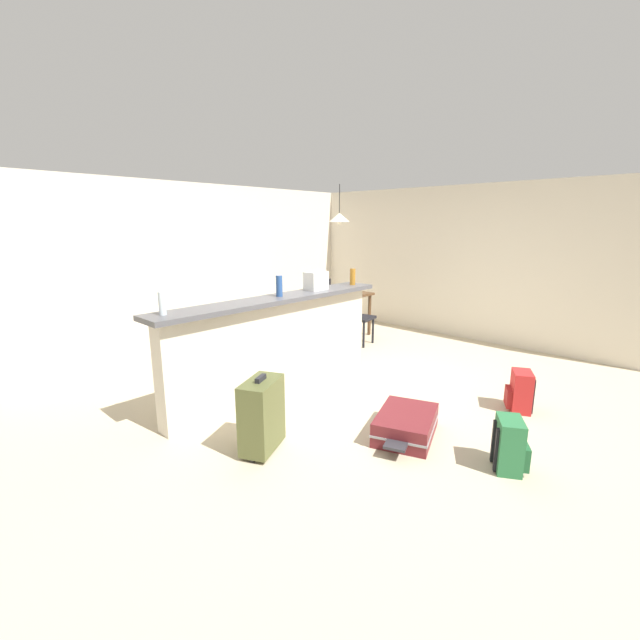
# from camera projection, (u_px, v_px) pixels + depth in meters

# --- Properties ---
(ground_plane) EXTENTS (13.00, 13.00, 0.05)m
(ground_plane) POSITION_uv_depth(u_px,v_px,m) (351.00, 388.00, 5.02)
(ground_plane) COLOR #BCAD8E
(wall_back) EXTENTS (6.60, 0.10, 2.50)m
(wall_back) POSITION_uv_depth(u_px,v_px,m) (205.00, 264.00, 6.76)
(wall_back) COLOR beige
(wall_back) RESTS_ON ground_plane
(wall_right) EXTENTS (0.10, 6.00, 2.50)m
(wall_right) POSITION_uv_depth(u_px,v_px,m) (452.00, 262.00, 7.10)
(wall_right) COLOR beige
(wall_right) RESTS_ON ground_plane
(partition_half_wall) EXTENTS (2.80, 0.20, 1.06)m
(partition_half_wall) POSITION_uv_depth(u_px,v_px,m) (278.00, 348.00, 4.71)
(partition_half_wall) COLOR beige
(partition_half_wall) RESTS_ON ground_plane
(bar_countertop) EXTENTS (2.96, 0.40, 0.05)m
(bar_countertop) POSITION_uv_depth(u_px,v_px,m) (277.00, 299.00, 4.58)
(bar_countertop) COLOR #4C4C51
(bar_countertop) RESTS_ON partition_half_wall
(bottle_clear) EXTENTS (0.06, 0.06, 0.20)m
(bottle_clear) POSITION_uv_depth(u_px,v_px,m) (162.00, 303.00, 3.66)
(bottle_clear) COLOR silver
(bottle_clear) RESTS_ON bar_countertop
(bottle_blue) EXTENTS (0.07, 0.07, 0.23)m
(bottle_blue) POSITION_uv_depth(u_px,v_px,m) (279.00, 286.00, 4.59)
(bottle_blue) COLOR #284C89
(bottle_blue) RESTS_ON bar_countertop
(bottle_amber) EXTENTS (0.07, 0.07, 0.21)m
(bottle_amber) POSITION_uv_depth(u_px,v_px,m) (353.00, 277.00, 5.45)
(bottle_amber) COLOR #9E661E
(bottle_amber) RESTS_ON bar_countertop
(grocery_bag) EXTENTS (0.26, 0.18, 0.22)m
(grocery_bag) POSITION_uv_depth(u_px,v_px,m) (316.00, 281.00, 5.04)
(grocery_bag) COLOR silver
(grocery_bag) RESTS_ON bar_countertop
(dining_table) EXTENTS (1.10, 0.80, 0.74)m
(dining_table) POSITION_uv_depth(u_px,v_px,m) (336.00, 299.00, 7.06)
(dining_table) COLOR #4C331E
(dining_table) RESTS_ON ground_plane
(dining_chair_near_partition) EXTENTS (0.46, 0.46, 0.93)m
(dining_chair_near_partition) POSITION_uv_depth(u_px,v_px,m) (355.00, 312.00, 6.70)
(dining_chair_near_partition) COLOR black
(dining_chair_near_partition) RESTS_ON ground_plane
(dining_chair_far_side) EXTENTS (0.48, 0.48, 0.93)m
(dining_chair_far_side) POSITION_uv_depth(u_px,v_px,m) (320.00, 302.00, 7.51)
(dining_chair_far_side) COLOR black
(dining_chair_far_side) RESTS_ON ground_plane
(pendant_lamp) EXTENTS (0.34, 0.34, 0.63)m
(pendant_lamp) POSITION_uv_depth(u_px,v_px,m) (339.00, 217.00, 6.78)
(pendant_lamp) COLOR black
(suitcase_flat_maroon) EXTENTS (0.89, 0.70, 0.22)m
(suitcase_flat_maroon) POSITION_uv_depth(u_px,v_px,m) (406.00, 424.00, 3.81)
(suitcase_flat_maroon) COLOR maroon
(suitcase_flat_maroon) RESTS_ON ground_plane
(backpack_red) EXTENTS (0.33, 0.32, 0.42)m
(backpack_red) POSITION_uv_depth(u_px,v_px,m) (520.00, 392.00, 4.32)
(backpack_red) COLOR red
(backpack_red) RESTS_ON ground_plane
(backpack_green) EXTENTS (0.33, 0.32, 0.42)m
(backpack_green) POSITION_uv_depth(u_px,v_px,m) (510.00, 446.00, 3.27)
(backpack_green) COLOR #286B3D
(backpack_green) RESTS_ON ground_plane
(suitcase_upright_olive) EXTENTS (0.50, 0.41, 0.67)m
(suitcase_upright_olive) POSITION_uv_depth(u_px,v_px,m) (262.00, 415.00, 3.52)
(suitcase_upright_olive) COLOR #51562D
(suitcase_upright_olive) RESTS_ON ground_plane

